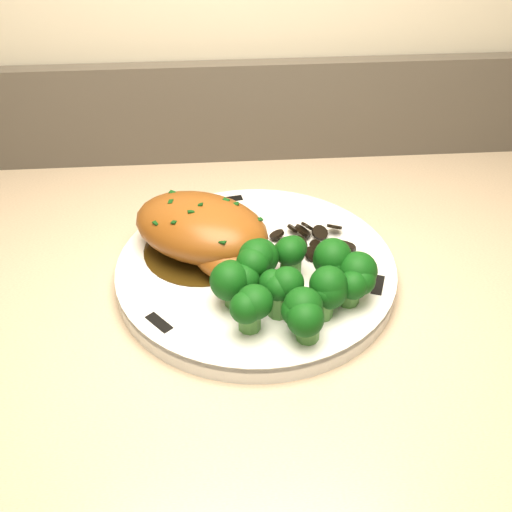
{
  "coord_description": "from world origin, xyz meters",
  "views": [
    {
      "loc": [
        0.48,
        1.29,
        1.37
      ],
      "look_at": [
        0.51,
        1.75,
        1.01
      ],
      "focal_mm": 45.0,
      "sensor_mm": 36.0,
      "label": 1
    }
  ],
  "objects": [
    {
      "name": "mushroom_pile",
      "position": [
        0.57,
        1.77,
        1.0
      ],
      "size": [
        0.07,
        0.06,
        0.02
      ],
      "color": "black",
      "rests_on": "plate"
    },
    {
      "name": "rim_accent_2",
      "position": [
        0.43,
        1.68,
        1.0
      ],
      "size": [
        0.02,
        0.03,
        0.0
      ],
      "primitive_type": "cube",
      "rotation": [
        0.0,
        0.0,
        5.41
      ],
      "color": "black",
      "rests_on": "plate"
    },
    {
      "name": "rim_accent_0",
      "position": [
        0.62,
        1.72,
        1.0
      ],
      "size": [
        0.02,
        0.03,
        0.0
      ],
      "primitive_type": "cube",
      "rotation": [
        0.0,
        0.0,
        1.22
      ],
      "color": "black",
      "rests_on": "plate"
    },
    {
      "name": "plate",
      "position": [
        0.51,
        1.75,
        0.99
      ],
      "size": [
        0.34,
        0.34,
        0.02
      ],
      "primitive_type": "cylinder",
      "rotation": [
        0.0,
        0.0,
        -0.42
      ],
      "color": "white",
      "rests_on": "counter"
    },
    {
      "name": "broccoli_florets",
      "position": [
        0.54,
        1.7,
        1.02
      ],
      "size": [
        0.13,
        0.11,
        0.04
      ],
      "rotation": [
        0.0,
        0.0,
        -0.09
      ],
      "color": "#488438",
      "rests_on": "plate"
    },
    {
      "name": "gravy_pool",
      "position": [
        0.46,
        1.78,
        1.0
      ],
      "size": [
        0.11,
        0.11,
        0.0
      ],
      "primitive_type": "cylinder",
      "color": "#312108",
      "rests_on": "plate"
    },
    {
      "name": "rim_accent_1",
      "position": [
        0.49,
        1.87,
        1.0
      ],
      "size": [
        0.03,
        0.01,
        0.0
      ],
      "primitive_type": "cube",
      "rotation": [
        0.0,
        0.0,
        3.32
      ],
      "color": "black",
      "rests_on": "plate"
    },
    {
      "name": "chicken_breast",
      "position": [
        0.47,
        1.78,
        1.02
      ],
      "size": [
        0.16,
        0.15,
        0.05
      ],
      "rotation": [
        0.0,
        0.0,
        -0.52
      ],
      "color": "brown",
      "rests_on": "plate"
    }
  ]
}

